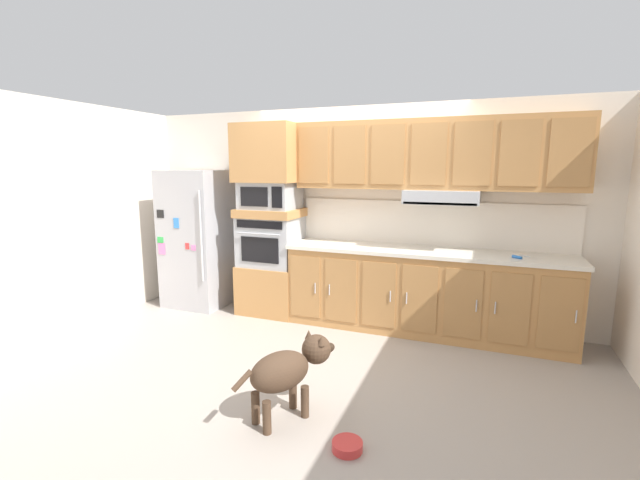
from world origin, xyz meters
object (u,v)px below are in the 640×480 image
microwave (270,195)px  screwdriver (518,257)px  built_in_oven (271,241)px  dog (289,368)px  dog_food_bowl (347,446)px  refrigerator (198,238)px

microwave → screwdriver: 2.82m
screwdriver → built_in_oven: bearing=177.6°
built_in_oven → dog: size_ratio=0.89×
dog → dog_food_bowl: size_ratio=3.95×
microwave → screwdriver: bearing=-2.4°
built_in_oven → screwdriver: built_in_oven is taller
screwdriver → dog_food_bowl: (-1.05, -2.13, -0.90)m
microwave → dog: size_ratio=0.82×
dog → built_in_oven: bearing=60.7°
refrigerator → built_in_oven: refrigerator is taller
built_in_oven → dog: (1.20, -2.03, -0.53)m
screwdriver → refrigerator: bearing=179.3°
screwdriver → dog: bearing=-129.3°
refrigerator → dog: bearing=-41.2°
screwdriver → dog: size_ratio=0.21×
dog → dog_food_bowl: (0.51, -0.22, -0.34)m
dog → dog_food_bowl: 0.65m
screwdriver → dog_food_bowl: size_ratio=0.84×
microwave → dog_food_bowl: (1.71, -2.24, -1.43)m
dog_food_bowl → built_in_oven: bearing=127.3°
built_in_oven → microwave: 0.56m
built_in_oven → microwave: (0.00, -0.00, 0.56)m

